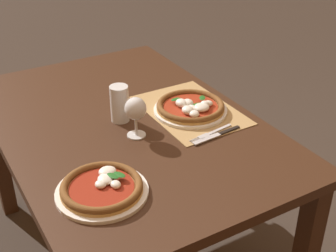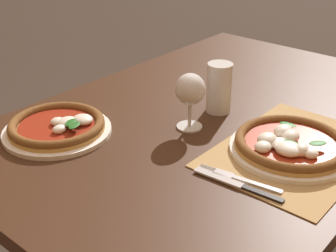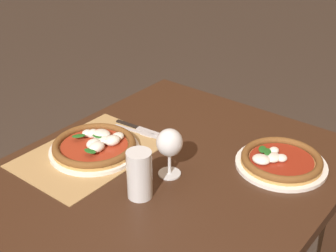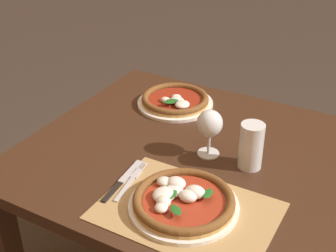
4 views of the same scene
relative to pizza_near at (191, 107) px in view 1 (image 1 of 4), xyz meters
The scene contains 8 objects.
dining_table 0.29m from the pizza_near, 73.78° to the left, with size 1.39×0.93×0.74m.
paper_placemat 0.03m from the pizza_near, 24.30° to the right, with size 0.46×0.32×0.00m, color #A88451.
pizza_near is the anchor object (origin of this frame).
pizza_far 0.60m from the pizza_near, 120.39° to the left, with size 0.29×0.29×0.05m.
wine_glass 0.29m from the pizza_near, 100.59° to the left, with size 0.08×0.08×0.16m.
pint_glass 0.29m from the pizza_near, 72.45° to the left, with size 0.07×0.07×0.15m.
fork 0.19m from the pizza_near, behind, with size 0.05×0.20×0.00m.
knife 0.21m from the pizza_near, behind, with size 0.03×0.22×0.01m.
Camera 1 is at (-1.46, 0.66, 1.63)m, focal length 50.00 mm.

